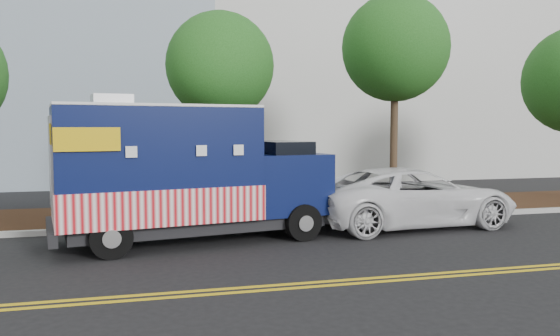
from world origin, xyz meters
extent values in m
plane|color=black|center=(0.00, 0.00, 0.00)|extent=(120.00, 120.00, 0.00)
cube|color=#9E9E99|center=(0.00, 1.40, 0.07)|extent=(120.00, 0.18, 0.15)
cube|color=black|center=(0.00, 3.50, 0.07)|extent=(120.00, 4.00, 0.15)
cube|color=gold|center=(0.00, -4.45, 0.01)|extent=(120.00, 0.10, 0.01)
cube|color=gold|center=(0.00, -4.70, 0.01)|extent=(120.00, 0.10, 0.01)
cylinder|color=#38281C|center=(1.02, 3.53, 1.95)|extent=(0.26, 0.26, 3.90)
sphere|color=#1B4C15|center=(1.02, 3.53, 4.75)|extent=(3.39, 3.39, 3.39)
cylinder|color=#38281C|center=(7.11, 3.72, 2.31)|extent=(0.26, 0.26, 4.62)
sphere|color=#1B4C15|center=(7.11, 3.72, 5.54)|extent=(3.69, 3.69, 3.69)
cube|color=black|center=(-0.13, -0.18, 0.46)|extent=(6.40, 3.09, 0.31)
cube|color=#091240|center=(-1.10, -0.35, 1.97)|extent=(4.96, 3.27, 2.63)
cube|color=red|center=(-1.10, -0.35, 1.04)|extent=(5.02, 3.34, 0.82)
cube|color=white|center=(-1.10, -0.35, 3.31)|extent=(4.96, 3.27, 0.07)
cube|color=#B7B7BA|center=(-2.07, -0.51, 3.45)|extent=(1.01, 1.01, 0.24)
cube|color=#091240|center=(2.14, 0.21, 1.37)|extent=(2.34, 2.66, 1.53)
cube|color=black|center=(2.08, 0.20, 2.10)|extent=(1.44, 2.29, 0.71)
cube|color=black|center=(3.13, 0.38, 0.85)|extent=(0.46, 2.17, 0.33)
cube|color=black|center=(-3.42, -0.75, 0.49)|extent=(0.61, 2.46, 0.31)
cube|color=#B7B7BA|center=(-3.39, -0.74, 2.03)|extent=(0.38, 1.95, 2.08)
cube|color=#B7B7BA|center=(-1.00, 0.99, 2.03)|extent=(1.95, 0.38, 1.20)
cube|color=#DEB20B|center=(-2.50, -1.91, 2.57)|extent=(1.30, 0.25, 0.49)
cube|color=#DEB20B|center=(-2.94, 0.66, 2.57)|extent=(1.30, 0.25, 0.49)
cylinder|color=black|center=(2.43, -0.87, 0.46)|extent=(0.96, 0.46, 0.92)
cylinder|color=black|center=(2.05, 1.33, 0.46)|extent=(0.96, 0.46, 0.92)
cylinder|color=black|center=(-2.10, -1.65, 0.46)|extent=(0.96, 0.46, 0.92)
cylinder|color=black|center=(-2.48, 0.55, 0.46)|extent=(0.96, 0.46, 0.92)
imported|color=white|center=(5.99, 0.27, 0.84)|extent=(6.23, 3.24, 1.68)
camera|label=1|loc=(-1.42, -13.73, 2.83)|focal=35.00mm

